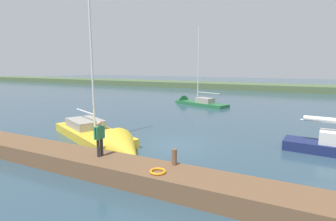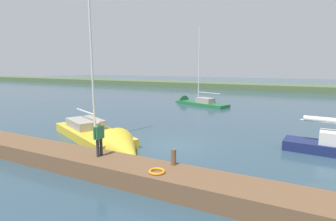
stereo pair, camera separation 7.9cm
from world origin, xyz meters
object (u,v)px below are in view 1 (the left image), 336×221
(sailboat_inner_slip, at_px, (104,141))
(person_on_dock, at_px, (99,136))
(sailboat_near_dock, at_px, (193,103))
(life_ring_buoy, at_px, (158,171))
(mooring_post_near, at_px, (174,157))

(sailboat_inner_slip, distance_m, person_on_dock, 4.87)
(sailboat_near_dock, height_order, person_on_dock, sailboat_near_dock)
(life_ring_buoy, height_order, sailboat_near_dock, sailboat_near_dock)
(person_on_dock, bearing_deg, mooring_post_near, 15.63)
(sailboat_near_dock, distance_m, person_on_dock, 23.19)
(life_ring_buoy, relative_size, sailboat_near_dock, 0.06)
(sailboat_inner_slip, bearing_deg, sailboat_near_dock, 118.62)
(life_ring_buoy, bearing_deg, mooring_post_near, -101.91)
(mooring_post_near, xyz_separation_m, sailboat_near_dock, (7.81, -22.16, -1.02))
(sailboat_near_dock, relative_size, sailboat_inner_slip, 0.89)
(life_ring_buoy, distance_m, person_on_dock, 3.47)
(mooring_post_near, height_order, sailboat_inner_slip, sailboat_inner_slip)
(life_ring_buoy, height_order, person_on_dock, person_on_dock)
(life_ring_buoy, height_order, sailboat_inner_slip, sailboat_inner_slip)
(person_on_dock, bearing_deg, sailboat_inner_slip, 135.15)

